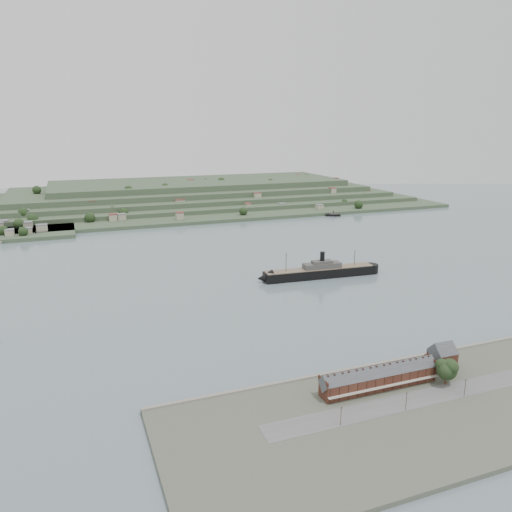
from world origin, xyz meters
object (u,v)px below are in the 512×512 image
object	(u,v)px
gabled_building	(442,357)
steamship	(317,272)
fig_tree	(448,369)
terrace_row	(379,378)

from	to	relation	value
gabled_building	steamship	distance (m)	157.98
steamship	fig_tree	xyz separation A→B (m)	(-24.10, -169.61, 5.08)
terrace_row	gabled_building	distance (m)	37.74
gabled_building	fig_tree	bearing A→B (deg)	-121.63
fig_tree	gabled_building	bearing A→B (deg)	58.37
terrace_row	fig_tree	xyz separation A→B (m)	(29.78, -8.51, 2.68)
gabled_building	terrace_row	bearing A→B (deg)	-173.88
terrace_row	fig_tree	world-z (taller)	fig_tree
terrace_row	gabled_building	xyz separation A→B (m)	(37.50, 4.02, 1.34)
terrace_row	gabled_building	bearing A→B (deg)	6.12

